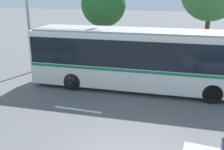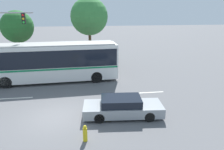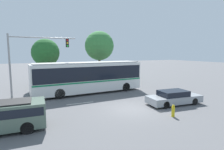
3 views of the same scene
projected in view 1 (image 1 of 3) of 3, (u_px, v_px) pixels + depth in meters
city_bus at (137, 56)px, 14.64m from camera, size 12.05×3.13×3.40m
traffic_light_pole at (52, 10)px, 16.61m from camera, size 6.53×0.24×6.25m
flowering_hedge at (159, 62)px, 18.06m from camera, size 10.48×1.33×1.54m
street_tree_left at (103, 5)px, 20.03m from camera, size 3.43×3.43×6.14m
lane_stripe_near at (78, 110)px, 12.47m from camera, size 2.40×0.16×0.01m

